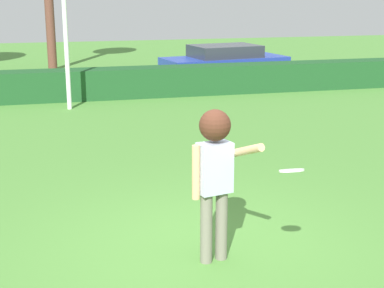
# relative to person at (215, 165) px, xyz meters

# --- Properties ---
(ground_plane) EXTENTS (60.00, 60.00, 0.00)m
(ground_plane) POSITION_rel_person_xyz_m (-0.05, 0.37, -1.16)
(ground_plane) COLOR #4C8536
(person) EXTENTS (0.67, 0.71, 1.80)m
(person) POSITION_rel_person_xyz_m (0.00, 0.00, 0.00)
(person) COLOR slate
(person) RESTS_ON ground
(frisbee) EXTENTS (0.26, 0.26, 0.09)m
(frisbee) POSITION_rel_person_xyz_m (0.61, -0.70, 0.10)
(frisbee) COLOR white
(hedge_row) EXTENTS (21.74, 0.90, 0.86)m
(hedge_row) POSITION_rel_person_xyz_m (-0.05, 10.91, -0.73)
(hedge_row) COLOR #1B4A22
(hedge_row) RESTS_ON ground
(parked_car_blue) EXTENTS (4.42, 2.36, 1.25)m
(parked_car_blue) POSITION_rel_person_xyz_m (4.26, 12.95, -0.47)
(parked_car_blue) COLOR #263FA5
(parked_car_blue) RESTS_ON ground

